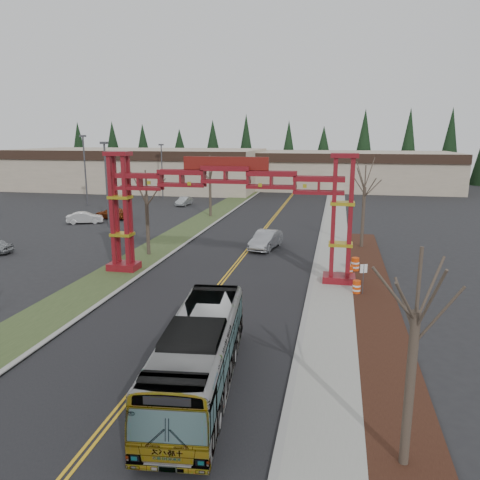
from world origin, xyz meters
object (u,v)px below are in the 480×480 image
(transit_bus, at_px, (199,354))
(street_sign, at_px, (363,273))
(silver_sedan, at_px, (266,240))
(light_pole_far, at_px, (162,167))
(retail_building_west, at_px, (141,169))
(bare_tree_right_near, at_px, (416,312))
(light_pole_near, at_px, (106,179))
(parked_car_mid_a, at_px, (112,213))
(bare_tree_median_far, at_px, (210,173))
(parked_car_near_b, at_px, (85,218))
(barrel_north, at_px, (355,265))
(light_pole_mid, at_px, (85,165))
(parked_car_far_a, at_px, (184,201))
(retail_building_east, at_px, (351,170))
(barrel_south, at_px, (356,288))
(barrel_mid, at_px, (349,272))
(bare_tree_median_mid, at_px, (146,195))
(gateway_arch, at_px, (226,195))
(bare_tree_right_far, at_px, (365,188))

(transit_bus, bearing_deg, street_sign, 55.57)
(silver_sedan, xyz_separation_m, light_pole_far, (-21.68, 30.91, 4.24))
(retail_building_west, relative_size, transit_bus, 4.31)
(bare_tree_right_near, height_order, light_pole_near, light_pole_near)
(parked_car_mid_a, bearing_deg, bare_tree_median_far, 126.30)
(parked_car_near_b, bearing_deg, barrel_north, -138.24)
(transit_bus, bearing_deg, light_pole_mid, 117.82)
(retail_building_west, distance_m, parked_car_far_a, 26.07)
(retail_building_east, height_order, transit_bus, retail_building_east)
(retail_building_east, distance_m, barrel_south, 64.21)
(barrel_mid, bearing_deg, transit_bus, -110.54)
(retail_building_west, bearing_deg, barrel_mid, -53.63)
(bare_tree_median_mid, relative_size, light_pole_far, 0.83)
(retail_building_east, distance_m, parked_car_mid_a, 50.75)
(bare_tree_median_far, bearing_deg, parked_car_near_b, -149.74)
(light_pole_far, bearing_deg, silver_sedan, -54.95)
(gateway_arch, bearing_deg, parked_car_near_b, 140.75)
(barrel_mid, bearing_deg, light_pole_near, 151.28)
(light_pole_far, bearing_deg, retail_building_west, 125.16)
(retail_building_east, height_order, bare_tree_right_far, bare_tree_right_far)
(retail_building_west, distance_m, parked_car_mid_a, 35.08)
(parked_car_near_b, relative_size, parked_car_far_a, 1.06)
(bare_tree_right_near, bearing_deg, retail_building_east, 90.00)
(light_pole_far, bearing_deg, bare_tree_median_mid, -70.93)
(gateway_arch, height_order, light_pole_far, gateway_arch)
(bare_tree_median_mid, bearing_deg, transit_bus, -62.22)
(parked_car_near_b, bearing_deg, bare_tree_right_far, -124.25)
(barrel_north, bearing_deg, barrel_mid, -104.60)
(parked_car_far_a, bearing_deg, retail_building_east, 53.68)
(street_sign, bearing_deg, light_pole_near, 146.32)
(parked_car_far_a, bearing_deg, bare_tree_median_mid, -73.40)
(street_sign, bearing_deg, bare_tree_median_mid, 158.19)
(transit_bus, distance_m, barrel_south, 14.61)
(bare_tree_right_far, relative_size, barrel_south, 7.86)
(parked_car_near_b, bearing_deg, parked_car_far_a, -45.97)
(retail_building_east, relative_size, street_sign, 18.39)
(bare_tree_median_mid, bearing_deg, retail_building_west, 114.11)
(parked_car_mid_a, bearing_deg, bare_tree_median_mid, 51.75)
(bare_tree_right_near, bearing_deg, bare_tree_median_mid, 127.93)
(light_pole_far, bearing_deg, street_sign, -54.91)
(parked_car_mid_a, height_order, barrel_mid, parked_car_mid_a)
(parked_car_near_b, height_order, parked_car_far_a, parked_car_near_b)
(retail_building_west, relative_size, barrel_south, 48.28)
(retail_building_west, relative_size, bare_tree_median_far, 5.99)
(transit_bus, height_order, light_pole_mid, light_pole_mid)
(retail_building_east, height_order, bare_tree_right_near, retail_building_east)
(gateway_arch, distance_m, barrel_south, 10.86)
(retail_building_east, bearing_deg, bare_tree_median_far, -115.88)
(bare_tree_median_mid, xyz_separation_m, bare_tree_median_far, (0.00, 20.06, 0.31))
(parked_car_near_b, bearing_deg, barrel_south, -146.03)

